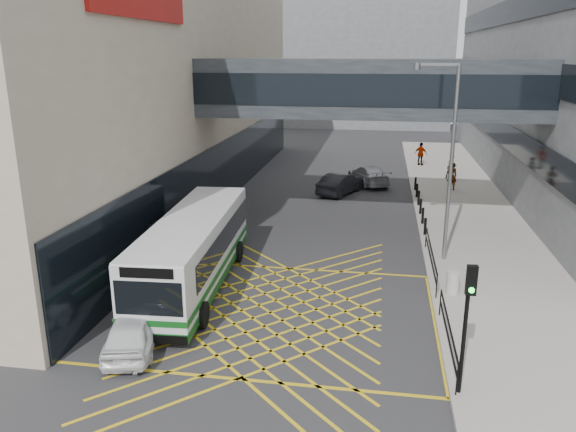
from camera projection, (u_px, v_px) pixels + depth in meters
The scene contains 18 objects.
ground at pixel (270, 313), 20.88m from camera, with size 120.00×120.00×0.00m, color #333335.
building_whsmith at pixel (47, 73), 36.61m from camera, with size 24.17×42.00×16.00m.
building_far at pixel (342, 55), 75.47m from camera, with size 28.00×16.00×18.00m, color slate.
skybridge at pixel (369, 88), 29.66m from camera, with size 20.00×4.10×3.00m.
pavement at pixel (466, 212), 33.64m from camera, with size 6.00×54.00×0.16m, color #A29D94.
box_junction at pixel (270, 313), 20.88m from camera, with size 12.00×9.00×0.01m.
bus at pixel (194, 249), 22.86m from camera, with size 3.13×10.79×2.99m.
car_white at pixel (133, 330), 18.18m from camera, with size 1.68×4.11×1.31m, color white.
car_dark at pixel (341, 184), 38.21m from camera, with size 1.79×4.57×1.43m, color black.
car_silver at pixel (369, 174), 40.97m from camera, with size 1.99×4.72×1.47m, color #9D9FA6.
traffic_light at pixel (467, 312), 14.94m from camera, with size 0.28×0.45×3.88m.
street_lamp at pixel (448, 152), 24.50m from camera, with size 1.98×0.31×8.73m.
litter_bin at pixel (453, 283), 22.06m from camera, with size 0.52×0.52×0.89m, color #ADA89E.
kerb_railings at pixel (438, 283), 21.35m from camera, with size 0.05×12.54×1.00m.
bollards at pixel (420, 202), 33.92m from camera, with size 0.14×10.14×0.90m.
pedestrian_a at pixel (452, 176), 38.54m from camera, with size 0.76×0.54×1.91m, color gray.
pedestrian_b at pixel (452, 167), 42.06m from camera, with size 0.87×0.51×1.79m, color gray.
pedestrian_c at pixel (421, 154), 47.03m from camera, with size 1.12×0.54×1.90m, color gray.
Camera 1 is at (3.77, -18.66, 9.32)m, focal length 35.00 mm.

